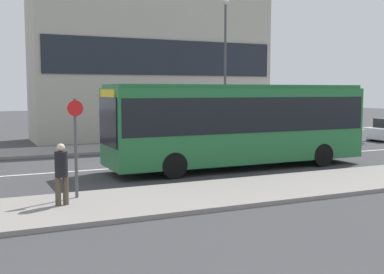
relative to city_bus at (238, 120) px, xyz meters
The scene contains 9 objects.
ground_plane 4.81m from the city_bus, 153.90° to the left, with size 120.00×120.00×0.00m, color #3A3A3D.
sidewalk_near 6.15m from the city_bus, 132.50° to the right, with size 44.00×3.50×0.13m.
sidewalk_far 9.28m from the city_bus, 115.78° to the left, with size 44.00×3.50×0.13m.
lane_centerline 4.81m from the city_bus, 153.90° to the left, with size 41.80×0.16×0.01m.
city_bus is the anchor object (origin of this frame).
parked_car_0 10.92m from the city_bus, 30.47° to the left, with size 4.26×1.81×1.39m.
pedestrian_near_stop 8.82m from the city_bus, 152.20° to the right, with size 0.35×0.34×1.64m.
bus_stop_sign 7.97m from the city_bus, 155.08° to the right, with size 0.44×0.12×2.80m.
street_lamp 8.98m from the city_bus, 64.92° to the left, with size 0.36×0.36×8.23m.
Camera 1 is at (-5.95, -18.83, 3.15)m, focal length 45.00 mm.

